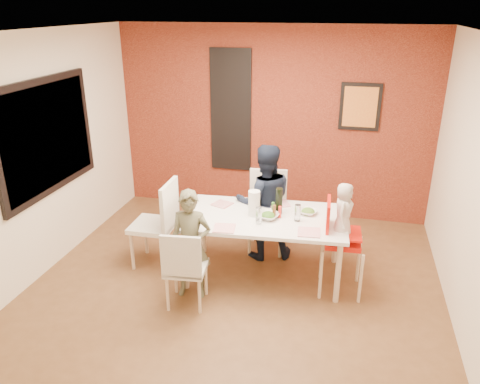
% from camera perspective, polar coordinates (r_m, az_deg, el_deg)
% --- Properties ---
extents(ground, '(4.50, 4.50, 0.00)m').
position_cam_1_polar(ground, '(5.29, -0.78, -11.82)').
color(ground, brown).
rests_on(ground, ground).
extents(ceiling, '(4.50, 4.50, 0.02)m').
position_cam_1_polar(ceiling, '(4.40, -0.97, 18.84)').
color(ceiling, white).
rests_on(ceiling, wall_back).
extents(wall_back, '(4.50, 0.02, 2.70)m').
position_cam_1_polar(wall_back, '(6.78, 3.93, 8.39)').
color(wall_back, '#F3E5C9').
rests_on(wall_back, ground).
extents(wall_front, '(4.50, 0.02, 2.70)m').
position_cam_1_polar(wall_front, '(2.79, -12.83, -13.54)').
color(wall_front, '#F3E5C9').
rests_on(wall_front, ground).
extents(wall_left, '(0.02, 4.50, 2.70)m').
position_cam_1_polar(wall_left, '(5.64, -23.63, 3.74)').
color(wall_left, '#F3E5C9').
rests_on(wall_left, ground).
extents(wall_right, '(0.02, 4.50, 2.70)m').
position_cam_1_polar(wall_right, '(4.68, 26.87, -0.37)').
color(wall_right, '#F3E5C9').
rests_on(wall_right, ground).
extents(brick_accent_wall, '(4.50, 0.02, 2.70)m').
position_cam_1_polar(brick_accent_wall, '(6.76, 3.90, 8.35)').
color(brick_accent_wall, maroon).
rests_on(brick_accent_wall, ground).
extents(picture_window_frame, '(0.05, 1.70, 1.30)m').
position_cam_1_polar(picture_window_frame, '(5.73, -22.53, 6.25)').
color(picture_window_frame, black).
rests_on(picture_window_frame, wall_left).
extents(picture_window_pane, '(0.02, 1.55, 1.15)m').
position_cam_1_polar(picture_window_pane, '(5.72, -22.41, 6.25)').
color(picture_window_pane, black).
rests_on(picture_window_pane, wall_left).
extents(glassblock_strip, '(0.55, 0.03, 1.70)m').
position_cam_1_polar(glassblock_strip, '(6.84, -1.12, 9.84)').
color(glassblock_strip, silver).
rests_on(glassblock_strip, wall_back).
extents(glassblock_surround, '(0.60, 0.03, 1.76)m').
position_cam_1_polar(glassblock_surround, '(6.83, -1.13, 9.83)').
color(glassblock_surround, black).
rests_on(glassblock_surround, wall_back).
extents(art_print_frame, '(0.54, 0.03, 0.64)m').
position_cam_1_polar(art_print_frame, '(6.59, 14.43, 10.02)').
color(art_print_frame, black).
rests_on(art_print_frame, wall_back).
extents(art_print_canvas, '(0.44, 0.01, 0.54)m').
position_cam_1_polar(art_print_canvas, '(6.57, 14.43, 10.00)').
color(art_print_canvas, orange).
rests_on(art_print_canvas, wall_back).
extents(dining_table, '(1.86, 1.13, 0.75)m').
position_cam_1_polar(dining_table, '(5.24, 3.06, -3.62)').
color(dining_table, white).
rests_on(dining_table, ground).
extents(chair_near, '(0.45, 0.45, 0.88)m').
position_cam_1_polar(chair_near, '(4.80, -6.82, -8.92)').
color(chair_near, beige).
rests_on(chair_near, ground).
extents(chair_far, '(0.52, 0.52, 1.01)m').
position_cam_1_polar(chair_far, '(5.92, 3.34, -1.69)').
color(chair_far, white).
rests_on(chair_far, ground).
extents(chair_left, '(0.50, 0.50, 1.06)m').
position_cam_1_polar(chair_left, '(5.57, -9.69, -3.30)').
color(chair_left, white).
rests_on(chair_left, ground).
extents(high_chair, '(0.47, 0.47, 1.05)m').
position_cam_1_polar(high_chair, '(5.09, 11.88, -5.50)').
color(high_chair, red).
rests_on(high_chair, ground).
extents(child_near, '(0.47, 0.33, 1.20)m').
position_cam_1_polar(child_near, '(4.94, -6.02, -6.42)').
color(child_near, brown).
rests_on(child_near, ground).
extents(child_far, '(0.84, 0.75, 1.44)m').
position_cam_1_polar(child_far, '(5.63, 3.00, -1.25)').
color(child_far, black).
rests_on(child_far, ground).
extents(toddler, '(0.24, 0.33, 0.63)m').
position_cam_1_polar(toddler, '(4.96, 12.49, -2.40)').
color(toddler, beige).
rests_on(toddler, high_chair).
extents(plate_near_left, '(0.25, 0.25, 0.01)m').
position_cam_1_polar(plate_near_left, '(4.92, -1.94, -4.43)').
color(plate_near_left, white).
rests_on(plate_near_left, dining_table).
extents(plate_far_mid, '(0.31, 0.31, 0.01)m').
position_cam_1_polar(plate_far_mid, '(5.53, 4.75, -1.41)').
color(plate_far_mid, white).
rests_on(plate_far_mid, dining_table).
extents(plate_near_right, '(0.25, 0.25, 0.01)m').
position_cam_1_polar(plate_near_right, '(4.89, 8.39, -4.88)').
color(plate_near_right, white).
rests_on(plate_near_right, dining_table).
extents(plate_far_left, '(0.27, 0.27, 0.01)m').
position_cam_1_polar(plate_far_left, '(5.50, -2.21, -1.47)').
color(plate_far_left, silver).
rests_on(plate_far_left, dining_table).
extents(salad_bowl_a, '(0.29, 0.29, 0.06)m').
position_cam_1_polar(salad_bowl_a, '(5.15, 3.43, -2.94)').
color(salad_bowl_a, white).
rests_on(salad_bowl_a, dining_table).
extents(salad_bowl_b, '(0.23, 0.23, 0.05)m').
position_cam_1_polar(salad_bowl_b, '(5.30, 8.30, -2.43)').
color(salad_bowl_b, white).
rests_on(salad_bowl_b, dining_table).
extents(wine_bottle, '(0.08, 0.08, 0.30)m').
position_cam_1_polar(wine_bottle, '(5.23, 4.77, -1.12)').
color(wine_bottle, black).
rests_on(wine_bottle, dining_table).
extents(wine_glass_a, '(0.07, 0.07, 0.19)m').
position_cam_1_polar(wine_glass_a, '(4.99, 2.31, -2.91)').
color(wine_glass_a, white).
rests_on(wine_glass_a, dining_table).
extents(wine_glass_b, '(0.07, 0.07, 0.19)m').
position_cam_1_polar(wine_glass_b, '(5.10, 7.02, -2.53)').
color(wine_glass_b, silver).
rests_on(wine_glass_b, dining_table).
extents(paper_towel_roll, '(0.13, 0.13, 0.29)m').
position_cam_1_polar(paper_towel_roll, '(5.17, 1.73, -1.39)').
color(paper_towel_roll, white).
rests_on(paper_towel_roll, dining_table).
extents(condiment_red, '(0.03, 0.03, 0.13)m').
position_cam_1_polar(condiment_red, '(5.16, 4.88, -2.45)').
color(condiment_red, red).
rests_on(condiment_red, dining_table).
extents(condiment_green, '(0.04, 0.04, 0.14)m').
position_cam_1_polar(condiment_green, '(5.24, 4.05, -2.00)').
color(condiment_green, '#387627').
rests_on(condiment_green, dining_table).
extents(condiment_brown, '(0.04, 0.04, 0.15)m').
position_cam_1_polar(condiment_brown, '(5.16, 4.19, -2.36)').
color(condiment_brown, brown).
rests_on(condiment_brown, dining_table).
extents(sippy_cup, '(0.07, 0.07, 0.12)m').
position_cam_1_polar(sippy_cup, '(5.17, 12.14, -2.94)').
color(sippy_cup, orange).
rests_on(sippy_cup, dining_table).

